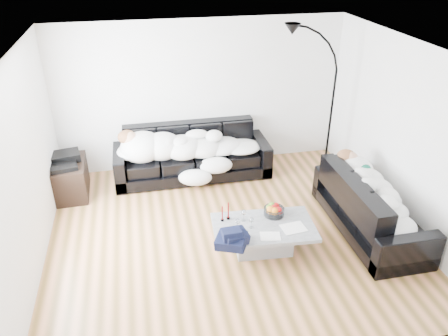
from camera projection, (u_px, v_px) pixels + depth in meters
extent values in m
plane|color=brown|center=(228.00, 233.00, 6.28)|extent=(5.00, 5.00, 0.00)
cube|color=silver|center=(201.00, 95.00, 7.59)|extent=(5.00, 0.02, 2.60)
cube|color=silver|center=(24.00, 171.00, 5.21)|extent=(0.02, 4.50, 2.60)
cube|color=silver|center=(403.00, 135.00, 6.11)|extent=(0.02, 4.50, 2.60)
plane|color=white|center=(229.00, 51.00, 5.03)|extent=(5.00, 5.00, 0.00)
cube|color=black|center=(192.00, 153.00, 7.56)|extent=(2.66, 0.92, 0.87)
cube|color=black|center=(371.00, 205.00, 6.17)|extent=(0.88, 2.06, 0.83)
ellipsoid|color=#0C593F|center=(350.00, 165.00, 6.56)|extent=(0.42, 0.38, 0.20)
cube|color=#939699|center=(263.00, 238.00, 5.86)|extent=(1.39, 0.88, 0.39)
cylinder|color=white|center=(274.00, 210.00, 5.95)|extent=(0.29, 0.29, 0.17)
cylinder|color=white|center=(244.00, 215.00, 5.83)|extent=(0.09, 0.09, 0.17)
cylinder|color=white|center=(238.00, 224.00, 5.66)|extent=(0.08, 0.08, 0.16)
cylinder|color=white|center=(252.00, 223.00, 5.70)|extent=(0.08, 0.08, 0.16)
cylinder|color=maroon|center=(222.00, 214.00, 5.81)|extent=(0.05, 0.05, 0.22)
cylinder|color=maroon|center=(228.00, 211.00, 5.84)|extent=(0.06, 0.06, 0.26)
cube|color=silver|center=(293.00, 228.00, 5.72)|extent=(0.34, 0.27, 0.01)
cube|color=silver|center=(270.00, 236.00, 5.56)|extent=(0.29, 0.23, 0.01)
cube|color=black|center=(68.00, 179.00, 7.06)|extent=(0.60, 0.86, 0.58)
cube|color=black|center=(65.00, 159.00, 6.90)|extent=(0.50, 0.42, 0.13)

